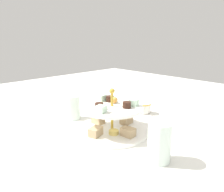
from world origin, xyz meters
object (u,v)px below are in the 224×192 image
(tiered_serving_stand, at_px, (112,120))
(water_glass_mid_back, at_px, (73,107))
(water_glass_short_left, at_px, (117,104))
(teacup_with_saucer, at_px, (145,108))
(water_glass_tall_right, at_px, (159,142))
(butter_knife_left, at_px, (40,160))
(butter_knife_right, at_px, (185,127))

(tiered_serving_stand, xyz_separation_m, water_glass_mid_back, (-0.21, -0.03, 0.00))
(water_glass_short_left, xyz_separation_m, water_glass_mid_back, (-0.06, -0.21, 0.02))
(tiered_serving_stand, bearing_deg, teacup_with_saucer, 98.84)
(teacup_with_saucer, height_order, water_glass_mid_back, water_glass_mid_back)
(tiered_serving_stand, relative_size, teacup_with_saucer, 3.09)
(water_glass_tall_right, height_order, water_glass_short_left, water_glass_tall_right)
(teacup_with_saucer, height_order, butter_knife_left, teacup_with_saucer)
(tiered_serving_stand, distance_m, water_glass_mid_back, 0.22)
(water_glass_tall_right, bearing_deg, water_glass_mid_back, 178.07)
(butter_knife_left, bearing_deg, water_glass_short_left, 111.65)
(tiered_serving_stand, relative_size, water_glass_tall_right, 2.34)
(butter_knife_left, distance_m, water_glass_mid_back, 0.34)
(water_glass_tall_right, relative_size, butter_knife_right, 0.70)
(tiered_serving_stand, xyz_separation_m, teacup_with_saucer, (-0.04, 0.25, -0.02))
(water_glass_tall_right, xyz_separation_m, water_glass_short_left, (-0.39, 0.23, -0.02))
(teacup_with_saucer, xyz_separation_m, butter_knife_left, (0.04, -0.54, -0.02))
(water_glass_short_left, bearing_deg, teacup_with_saucer, 29.33)
(water_glass_short_left, distance_m, water_glass_mid_back, 0.22)
(water_glass_short_left, bearing_deg, tiered_serving_stand, -50.14)
(water_glass_short_left, bearing_deg, butter_knife_right, 8.17)
(water_glass_tall_right, xyz_separation_m, butter_knife_right, (-0.06, 0.27, -0.06))
(water_glass_short_left, xyz_separation_m, butter_knife_right, (0.33, 0.05, -0.03))
(water_glass_tall_right, xyz_separation_m, teacup_with_saucer, (-0.27, 0.29, -0.03))
(butter_knife_right, distance_m, water_glass_mid_back, 0.47)
(tiered_serving_stand, bearing_deg, water_glass_short_left, 129.86)
(butter_knife_right, xyz_separation_m, water_glass_mid_back, (-0.39, -0.26, 0.05))
(teacup_with_saucer, relative_size, butter_knife_left, 0.53)
(tiered_serving_stand, height_order, teacup_with_saucer, tiered_serving_stand)
(butter_knife_left, bearing_deg, butter_knife_right, 75.19)
(tiered_serving_stand, height_order, water_glass_short_left, tiered_serving_stand)
(water_glass_tall_right, bearing_deg, butter_knife_left, -133.79)
(teacup_with_saucer, bearing_deg, tiered_serving_stand, -81.16)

